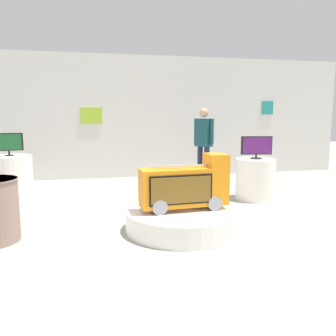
{
  "coord_description": "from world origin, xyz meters",
  "views": [
    {
      "loc": [
        -1.06,
        -4.25,
        1.6
      ],
      "look_at": [
        0.09,
        1.15,
        0.77
      ],
      "focal_mm": 36.64,
      "sensor_mm": 36.0,
      "label": 1
    }
  ],
  "objects_px": {
    "main_display_pedestal": "(184,219)",
    "display_pedestal_center_rear": "(255,179)",
    "tv_on_center_rear": "(257,147)",
    "shopper_browsing_near_truck": "(204,141)",
    "tv_on_right_rear": "(8,143)",
    "novelty_firetruck_tv": "(186,187)",
    "display_pedestal_right_rear": "(11,175)"
  },
  "relations": [
    {
      "from": "main_display_pedestal",
      "to": "display_pedestal_center_rear",
      "type": "xyz_separation_m",
      "value": [
        1.82,
        1.49,
        0.25
      ]
    },
    {
      "from": "tv_on_center_rear",
      "to": "shopper_browsing_near_truck",
      "type": "height_order",
      "value": "shopper_browsing_near_truck"
    },
    {
      "from": "tv_on_center_rear",
      "to": "shopper_browsing_near_truck",
      "type": "xyz_separation_m",
      "value": [
        -0.64,
        1.31,
        0.02
      ]
    },
    {
      "from": "main_display_pedestal",
      "to": "display_pedestal_center_rear",
      "type": "height_order",
      "value": "display_pedestal_center_rear"
    },
    {
      "from": "display_pedestal_center_rear",
      "to": "tv_on_right_rear",
      "type": "height_order",
      "value": "tv_on_right_rear"
    },
    {
      "from": "tv_on_center_rear",
      "to": "shopper_browsing_near_truck",
      "type": "distance_m",
      "value": 1.46
    },
    {
      "from": "novelty_firetruck_tv",
      "to": "tv_on_center_rear",
      "type": "xyz_separation_m",
      "value": [
        1.8,
        1.49,
        0.41
      ]
    },
    {
      "from": "display_pedestal_center_rear",
      "to": "shopper_browsing_near_truck",
      "type": "height_order",
      "value": "shopper_browsing_near_truck"
    },
    {
      "from": "main_display_pedestal",
      "to": "display_pedestal_center_rear",
      "type": "bearing_deg",
      "value": 39.16
    },
    {
      "from": "display_pedestal_center_rear",
      "to": "shopper_browsing_near_truck",
      "type": "bearing_deg",
      "value": 115.96
    },
    {
      "from": "shopper_browsing_near_truck",
      "to": "novelty_firetruck_tv",
      "type": "bearing_deg",
      "value": -112.53
    },
    {
      "from": "novelty_firetruck_tv",
      "to": "display_pedestal_right_rear",
      "type": "bearing_deg",
      "value": 134.59
    },
    {
      "from": "main_display_pedestal",
      "to": "tv_on_center_rear",
      "type": "relative_size",
      "value": 2.78
    },
    {
      "from": "main_display_pedestal",
      "to": "tv_on_center_rear",
      "type": "height_order",
      "value": "tv_on_center_rear"
    },
    {
      "from": "main_display_pedestal",
      "to": "novelty_firetruck_tv",
      "type": "xyz_separation_m",
      "value": [
        0.03,
        -0.01,
        0.47
      ]
    },
    {
      "from": "display_pedestal_center_rear",
      "to": "tv_on_right_rear",
      "type": "distance_m",
      "value": 5.05
    },
    {
      "from": "display_pedestal_center_rear",
      "to": "tv_on_right_rear",
      "type": "bearing_deg",
      "value": 162.32
    },
    {
      "from": "tv_on_center_rear",
      "to": "shopper_browsing_near_truck",
      "type": "relative_size",
      "value": 0.33
    },
    {
      "from": "novelty_firetruck_tv",
      "to": "tv_on_right_rear",
      "type": "xyz_separation_m",
      "value": [
        -2.98,
        3.01,
        0.44
      ]
    },
    {
      "from": "main_display_pedestal",
      "to": "tv_on_right_rear",
      "type": "xyz_separation_m",
      "value": [
        -2.95,
        3.01,
        0.91
      ]
    },
    {
      "from": "novelty_firetruck_tv",
      "to": "tv_on_right_rear",
      "type": "bearing_deg",
      "value": 134.64
    },
    {
      "from": "display_pedestal_right_rear",
      "to": "tv_on_right_rear",
      "type": "distance_m",
      "value": 0.67
    },
    {
      "from": "main_display_pedestal",
      "to": "shopper_browsing_near_truck",
      "type": "distance_m",
      "value": 3.17
    },
    {
      "from": "novelty_firetruck_tv",
      "to": "shopper_browsing_near_truck",
      "type": "height_order",
      "value": "shopper_browsing_near_truck"
    },
    {
      "from": "main_display_pedestal",
      "to": "display_pedestal_center_rear",
      "type": "relative_size",
      "value": 2.09
    },
    {
      "from": "novelty_firetruck_tv",
      "to": "display_pedestal_right_rear",
      "type": "relative_size",
      "value": 1.43
    },
    {
      "from": "novelty_firetruck_tv",
      "to": "display_pedestal_right_rear",
      "type": "height_order",
      "value": "novelty_firetruck_tv"
    },
    {
      "from": "tv_on_right_rear",
      "to": "novelty_firetruck_tv",
      "type": "bearing_deg",
      "value": -45.36
    },
    {
      "from": "novelty_firetruck_tv",
      "to": "display_pedestal_right_rear",
      "type": "xyz_separation_m",
      "value": [
        -2.97,
        3.02,
        -0.22
      ]
    },
    {
      "from": "main_display_pedestal",
      "to": "tv_on_right_rear",
      "type": "height_order",
      "value": "tv_on_right_rear"
    },
    {
      "from": "novelty_firetruck_tv",
      "to": "shopper_browsing_near_truck",
      "type": "xyz_separation_m",
      "value": [
        1.16,
        2.8,
        0.43
      ]
    },
    {
      "from": "tv_on_center_rear",
      "to": "display_pedestal_right_rear",
      "type": "distance_m",
      "value": 5.05
    }
  ]
}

